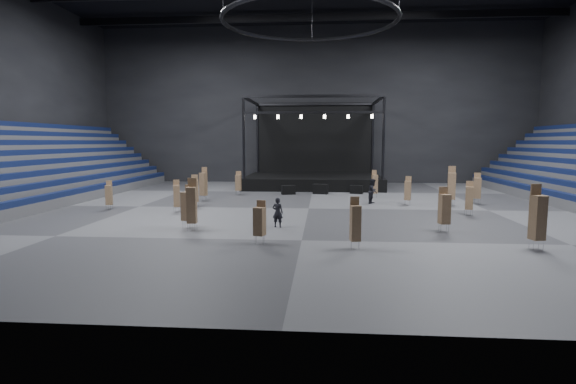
# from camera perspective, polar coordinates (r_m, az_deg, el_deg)

# --- Properties ---
(floor) EXTENTS (50.00, 50.00, 0.00)m
(floor) POSITION_cam_1_polar(r_m,az_deg,el_deg) (32.20, 2.65, -2.10)
(floor) COLOR #515153
(floor) RESTS_ON ground
(wall_back) EXTENTS (50.00, 0.20, 18.00)m
(wall_back) POSITION_cam_1_polar(r_m,az_deg,el_deg) (53.01, 3.44, 10.98)
(wall_back) COLOR black
(wall_back) RESTS_ON ground
(bleachers_left) EXTENTS (7.20, 40.00, 6.40)m
(bleachers_left) POSITION_cam_1_polar(r_m,az_deg,el_deg) (39.95, -32.37, 1.06)
(bleachers_left) COLOR #505053
(bleachers_left) RESTS_ON floor
(stage) EXTENTS (14.00, 10.00, 9.20)m
(stage) POSITION_cam_1_polar(r_m,az_deg,el_deg) (48.19, 3.28, 2.46)
(stage) COLOR black
(stage) RESTS_ON floor
(truss_ring) EXTENTS (12.30, 12.30, 5.15)m
(truss_ring) POSITION_cam_1_polar(r_m,az_deg,el_deg) (32.90, 2.77, 20.91)
(truss_ring) COLOR black
(truss_ring) RESTS_ON ceiling
(flight_case_left) EXTENTS (1.36, 0.95, 0.82)m
(flight_case_left) POSITION_cam_1_polar(r_m,az_deg,el_deg) (40.72, 0.04, 0.27)
(flight_case_left) COLOR black
(flight_case_left) RESTS_ON floor
(flight_case_mid) EXTENTS (1.46, 0.93, 0.90)m
(flight_case_mid) POSITION_cam_1_polar(r_m,az_deg,el_deg) (41.16, 4.14, 0.38)
(flight_case_mid) COLOR black
(flight_case_mid) RESTS_ON floor
(flight_case_right) EXTENTS (1.25, 0.84, 0.77)m
(flight_case_right) POSITION_cam_1_polar(r_m,az_deg,el_deg) (41.75, 8.68, 0.32)
(flight_case_right) COLOR black
(flight_case_right) RESTS_ON floor
(chair_stack_0) EXTENTS (0.61, 0.61, 2.39)m
(chair_stack_0) POSITION_cam_1_polar(r_m,az_deg,el_deg) (37.37, 22.90, 0.52)
(chair_stack_0) COLOR silver
(chair_stack_0) RESTS_ON floor
(chair_stack_1) EXTENTS (0.59, 0.59, 2.38)m
(chair_stack_1) POSITION_cam_1_polar(r_m,az_deg,el_deg) (25.18, 19.24, -1.96)
(chair_stack_1) COLOR silver
(chair_stack_1) RESTS_ON floor
(chair_stack_2) EXTENTS (0.52, 0.52, 2.36)m
(chair_stack_2) POSITION_cam_1_polar(r_m,az_deg,el_deg) (39.02, 10.95, 1.06)
(chair_stack_2) COLOR silver
(chair_stack_2) RESTS_ON floor
(chair_stack_3) EXTENTS (0.48, 0.48, 2.05)m
(chair_stack_3) POSITION_cam_1_polar(r_m,az_deg,el_deg) (33.94, -21.79, -0.30)
(chair_stack_3) COLOR silver
(chair_stack_3) RESTS_ON floor
(chair_stack_4) EXTENTS (0.57, 0.57, 2.18)m
(chair_stack_4) POSITION_cam_1_polar(r_m,az_deg,el_deg) (34.99, 14.97, 0.25)
(chair_stack_4) COLOR silver
(chair_stack_4) RESTS_ON floor
(chair_stack_5) EXTENTS (0.50, 0.50, 2.13)m
(chair_stack_5) POSITION_cam_1_polar(r_m,az_deg,el_deg) (40.44, -6.33, 1.23)
(chair_stack_5) COLOR silver
(chair_stack_5) RESTS_ON floor
(chair_stack_6) EXTENTS (0.66, 0.66, 2.39)m
(chair_stack_6) POSITION_cam_1_polar(r_m,az_deg,el_deg) (25.40, -12.68, -1.67)
(chair_stack_6) COLOR silver
(chair_stack_6) RESTS_ON floor
(chair_stack_7) EXTENTS (0.59, 0.59, 2.04)m
(chair_stack_7) POSITION_cam_1_polar(r_m,az_deg,el_deg) (21.04, -3.62, -3.64)
(chair_stack_7) COLOR silver
(chair_stack_7) RESTS_ON floor
(chair_stack_8) EXTENTS (0.53, 0.53, 2.83)m
(chair_stack_8) POSITION_cam_1_polar(r_m,az_deg,el_deg) (24.57, -12.12, -1.52)
(chair_stack_8) COLOR silver
(chair_stack_8) RESTS_ON floor
(chair_stack_9) EXTENTS (0.64, 0.64, 2.91)m
(chair_stack_9) POSITION_cam_1_polar(r_m,az_deg,el_deg) (22.66, 29.13, -2.73)
(chair_stack_9) COLOR silver
(chair_stack_9) RESTS_ON floor
(chair_stack_10) EXTENTS (0.54, 0.54, 2.20)m
(chair_stack_10) POSITION_cam_1_polar(r_m,az_deg,el_deg) (31.34, -13.96, -0.42)
(chair_stack_10) COLOR silver
(chair_stack_10) RESTS_ON floor
(chair_stack_11) EXTENTS (0.50, 0.50, 2.33)m
(chair_stack_11) POSITION_cam_1_polar(r_m,az_deg,el_deg) (20.21, 8.55, -3.83)
(chair_stack_11) COLOR silver
(chair_stack_11) RESTS_ON floor
(chair_stack_12) EXTENTS (0.60, 0.60, 2.23)m
(chair_stack_12) POSITION_cam_1_polar(r_m,az_deg,el_deg) (31.26, 22.03, -0.65)
(chair_stack_12) COLOR silver
(chair_stack_12) RESTS_ON floor
(chair_stack_13) EXTENTS (0.65, 0.65, 2.94)m
(chair_stack_13) POSITION_cam_1_polar(r_m,az_deg,el_deg) (35.76, 20.06, 0.80)
(chair_stack_13) COLOR silver
(chair_stack_13) RESTS_ON floor
(chair_stack_14) EXTENTS (0.61, 0.61, 2.72)m
(chair_stack_14) POSITION_cam_1_polar(r_m,az_deg,el_deg) (37.00, -10.69, 1.06)
(chair_stack_14) COLOR silver
(chair_stack_14) RESTS_ON floor
(chair_stack_15) EXTENTS (0.62, 0.62, 2.37)m
(chair_stack_15) POSITION_cam_1_polar(r_m,az_deg,el_deg) (33.40, -11.74, 0.21)
(chair_stack_15) COLOR silver
(chair_stack_15) RESTS_ON floor
(man_center) EXTENTS (0.68, 0.51, 1.67)m
(man_center) POSITION_cam_1_polar(r_m,az_deg,el_deg) (25.04, -1.32, -2.61)
(man_center) COLOR black
(man_center) RESTS_ON floor
(crew_member) EXTENTS (1.05, 1.15, 1.91)m
(crew_member) POSITION_cam_1_polar(r_m,az_deg,el_deg) (35.27, 10.75, 0.10)
(crew_member) COLOR black
(crew_member) RESTS_ON floor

